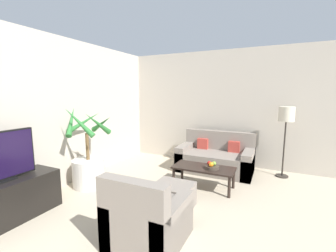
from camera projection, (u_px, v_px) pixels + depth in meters
wall_back at (257, 109)px, 5.03m from camera, size 7.78×0.06×2.70m
wall_left at (27, 116)px, 3.51m from camera, size 0.06×7.93×2.70m
tv_console at (4, 202)px, 2.97m from camera, size 0.53×1.34×0.56m
potted_palm at (89, 164)px, 4.11m from camera, size 0.88×0.86×1.49m
sofa_loveseat at (216, 158)px, 4.96m from camera, size 1.58×0.88×0.85m
floor_lamp at (286, 119)px, 4.46m from camera, size 0.30×0.30×1.44m
coffee_table at (204, 170)px, 4.04m from camera, size 1.09×0.50×0.39m
fruit_bowl at (212, 167)px, 3.95m from camera, size 0.25×0.25×0.05m
apple_red at (209, 163)px, 3.97m from camera, size 0.07×0.07×0.07m
apple_green at (214, 163)px, 3.95m from camera, size 0.08×0.08×0.08m
orange_fruit at (211, 164)px, 3.89m from camera, size 0.08×0.08×0.08m
armchair at (148, 220)px, 2.55m from camera, size 0.78×0.82×0.86m
ottoman at (173, 196)px, 3.36m from camera, size 0.57×0.49×0.37m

